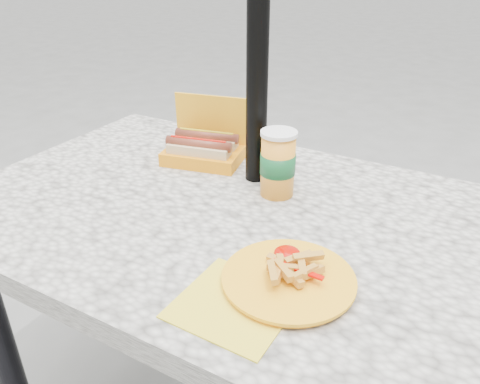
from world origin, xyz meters
The scene contains 5 objects.
picnic_table centered at (0.00, 0.00, 0.64)m, with size 1.20×0.80×0.75m.
umbrella_pole centered at (0.00, 0.16, 1.10)m, with size 0.05×0.05×2.20m, color black.
hotdog_box centered at (-0.17, 0.18, 0.79)m, with size 0.22×0.17×0.16m.
fries_plate centered at (0.23, -0.18, 0.76)m, with size 0.26×0.29×0.05m.
soda_cup centered at (0.08, 0.11, 0.83)m, with size 0.08×0.08×0.15m.
Camera 1 is at (0.48, -0.77, 1.26)m, focal length 35.00 mm.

